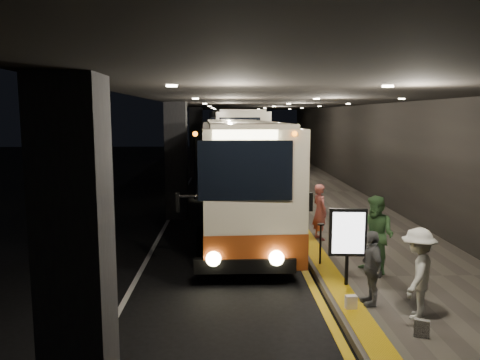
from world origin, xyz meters
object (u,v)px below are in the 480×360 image
object	(u,v)px
coach_third	(230,136)
bag_plain	(351,302)
passenger_waiting_green	(376,235)
bag_polka	(422,328)
coach_main	(238,179)
passenger_waiting_grey	(372,268)
coach_second	(234,147)
passenger_waiting_white	(418,273)
stanchion_post	(320,244)
info_sign	(348,234)
passenger_boarding	(320,212)

from	to	relation	value
coach_third	bag_plain	distance (m)	36.66
passenger_waiting_green	bag_polka	size ratio (longest dim) A/B	6.06
coach_main	passenger_waiting_grey	size ratio (longest dim) A/B	7.72
coach_second	coach_third	bearing A→B (deg)	86.85
passenger_waiting_white	stanchion_post	world-z (taller)	passenger_waiting_white
bag_polka	info_sign	distance (m)	2.76
coach_main	passenger_waiting_white	size ratio (longest dim) A/B	6.81
info_sign	coach_main	bearing A→B (deg)	114.44
passenger_waiting_white	bag_plain	bearing A→B (deg)	-77.27
coach_third	passenger_waiting_green	distance (m)	34.64
info_sign	passenger_boarding	bearing A→B (deg)	91.16
coach_main	bag_plain	bearing A→B (deg)	-77.06
passenger_waiting_grey	bag_plain	bearing A→B (deg)	-65.40
passenger_boarding	passenger_waiting_green	distance (m)	3.20
coach_second	passenger_waiting_green	world-z (taller)	coach_second
stanchion_post	passenger_waiting_white	bearing A→B (deg)	-69.84
passenger_boarding	info_sign	size ratio (longest dim) A/B	0.98
coach_third	passenger_waiting_green	size ratio (longest dim) A/B	6.75
passenger_waiting_grey	info_sign	size ratio (longest dim) A/B	0.87
passenger_boarding	coach_third	bearing A→B (deg)	-13.79
passenger_boarding	passenger_waiting_grey	size ratio (longest dim) A/B	1.13
passenger_boarding	passenger_waiting_green	xyz separation A→B (m)	(0.73, -3.11, 0.08)
passenger_waiting_green	passenger_waiting_grey	xyz separation A→B (m)	(-0.69, -1.85, -0.18)
bag_polka	info_sign	bearing A→B (deg)	104.85
coach_main	passenger_waiting_grey	bearing A→B (deg)	-73.20
coach_second	stanchion_post	distance (m)	17.71
coach_main	passenger_waiting_white	distance (m)	8.29
coach_third	passenger_waiting_white	distance (m)	37.11
passenger_waiting_white	coach_main	bearing A→B (deg)	-125.23
passenger_waiting_grey	stanchion_post	size ratio (longest dim) A/B	1.45
passenger_boarding	info_sign	xyz separation A→B (m)	(-0.18, -3.91, 0.32)
passenger_waiting_white	bag_polka	bearing A→B (deg)	16.94
coach_main	passenger_waiting_green	xyz separation A→B (m)	(3.16, -5.16, -0.64)
coach_main	passenger_waiting_green	size ratio (longest dim) A/B	6.23
info_sign	stanchion_post	xyz separation A→B (m)	(-0.29, 1.49, -0.65)
coach_third	passenger_waiting_white	world-z (taller)	coach_third
coach_third	info_sign	world-z (taller)	coach_third
bag_polka	stanchion_post	bearing A→B (deg)	103.43
passenger_waiting_white	bag_plain	xyz separation A→B (m)	(-1.12, 0.40, -0.72)
coach_third	passenger_waiting_grey	xyz separation A→B (m)	(2.50, -36.33, -1.00)
passenger_waiting_grey	stanchion_post	distance (m)	2.61
bag_plain	info_sign	world-z (taller)	info_sign
coach_third	passenger_waiting_white	bearing A→B (deg)	-84.97
coach_main	passenger_waiting_grey	distance (m)	7.48
coach_third	passenger_boarding	xyz separation A→B (m)	(2.46, -31.36, -0.90)
passenger_boarding	info_sign	world-z (taller)	info_sign
passenger_waiting_white	passenger_waiting_grey	size ratio (longest dim) A/B	1.13
coach_second	passenger_waiting_grey	world-z (taller)	coach_second
passenger_waiting_white	bag_polka	distance (m)	1.08
coach_third	info_sign	bearing A→B (deg)	-86.15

